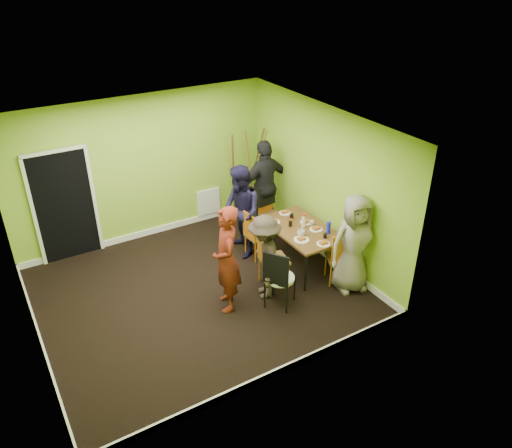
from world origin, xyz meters
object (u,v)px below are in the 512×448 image
Objects in this scene: orange_bottle at (291,221)px; person_left_near at (264,257)px; thermos at (304,221)px; blue_bottle at (329,228)px; person_back_end at (265,186)px; person_front_end at (354,244)px; easel at (246,175)px; chair_left_far at (254,233)px; chair_back_end at (266,201)px; person_left_far at (240,212)px; person_standing at (227,259)px; dining_table at (301,231)px; chair_left_near at (269,256)px; chair_front_end at (341,256)px; chair_bentwood at (279,276)px.

person_left_near is (-0.99, -0.69, -0.06)m from orange_bottle.
orange_bottle is (-0.09, 0.24, -0.07)m from thermos.
blue_bottle is 1.87m from person_back_end.
person_front_end is at bearing -75.34° from thermos.
easel is at bearing 93.81° from blue_bottle.
chair_back_end is at bearing 132.40° from chair_left_far.
easel is 1.11× the size of person_front_end.
chair_left_far reaches higher than orange_bottle.
person_left_far is at bearing 128.76° from blue_bottle.
chair_left_far is at bearing 131.14° from blue_bottle.
thermos is (-0.07, -2.13, -0.08)m from easel.
blue_bottle is 1.62m from person_left_far.
person_standing is at bearing -179.71° from blue_bottle.
person_standing is 1.03× the size of person_front_end.
chair_left_near reaches higher than dining_table.
chair_front_end is 1.97m from person_left_far.
chair_front_end is 0.37m from person_front_end.
thermos is 1.17m from person_left_near.
chair_front_end reaches higher than chair_left_far.
chair_left_near is 0.61× the size of person_left_far.
easel reaches higher than blue_bottle.
person_back_end is at bearing 115.49° from chair_front_end.
chair_front_end is 1.13m from orange_bottle.
orange_bottle is at bearing 117.46° from blue_bottle.
orange_bottle is (0.97, 1.07, 0.20)m from chair_bentwood.
chair_left_near is at bearing 55.90° from person_back_end.
orange_bottle is (-0.16, -1.89, -0.15)m from easel.
chair_left_far is 1.38m from blue_bottle.
chair_left_far is 1.51m from chair_bentwood.
easel is 1.53m from person_left_far.
easel reaches higher than chair_back_end.
chair_left_far is 0.98× the size of chair_back_end.
person_standing reaches higher than dining_table.
chair_bentwood is at bearing -132.01° from orange_bottle.
person_standing is 0.67m from person_left_near.
chair_left_far is 0.50× the size of person_back_end.
person_front_end is (0.36, -1.26, 0.07)m from orange_bottle.
person_standing is 2.64m from person_back_end.
chair_bentwood is 1.46m from orange_bottle.
person_front_end is at bearing 91.47° from person_standing.
person_left_far is (-1.01, 1.26, 0.01)m from blue_bottle.
person_standing is 1.59m from person_left_far.
chair_left_near is at bearing 51.83° from chair_back_end.
person_standing reaches higher than chair_left_far.
chair_back_end is 0.55× the size of person_left_far.
person_standing is (-1.64, -0.64, 0.09)m from orange_bottle.
chair_back_end is 12.91× the size of orange_bottle.
person_back_end is at bearing 105.25° from person_front_end.
person_standing is 2.09m from person_front_end.
person_front_end is (0.19, -2.36, 0.18)m from chair_back_end.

